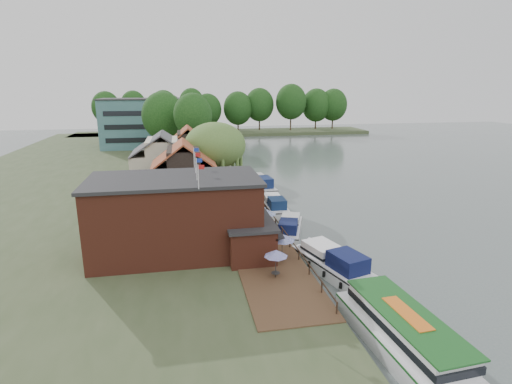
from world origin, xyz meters
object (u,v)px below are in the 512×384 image
umbrella_3 (267,220)px  cruiser_2 (274,203)px  swan (366,311)px  cottage_a (184,174)px  umbrella_0 (276,264)px  umbrella_4 (256,214)px  umbrella_1 (282,247)px  tour_boat (411,339)px  umbrella_2 (266,236)px  umbrella_5 (252,206)px  cruiser_0 (333,259)px  cottage_b (163,161)px  pub (198,214)px  hotel_block (153,123)px  cruiser_3 (259,183)px  cottage_c (188,151)px  willow (216,159)px  cruiser_1 (289,225)px

umbrella_3 → cruiser_2: size_ratio=0.26×
swan → cottage_a: bearing=115.1°
umbrella_0 → umbrella_4: 13.06m
umbrella_1 → tour_boat: bearing=-71.0°
umbrella_2 → umbrella_5: size_ratio=0.97×
umbrella_5 → cruiser_2: bearing=50.4°
umbrella_0 → cruiser_0: (5.73, 2.01, -1.01)m
umbrella_0 → umbrella_3: 10.92m
umbrella_5 → umbrella_0: bearing=-93.3°
cottage_a → cruiser_2: 12.41m
cottage_b → cruiser_0: 33.93m
pub → cottage_a: size_ratio=2.33×
umbrella_0 → umbrella_5: 16.10m
umbrella_2 → cruiser_0: umbrella_2 is taller
cottage_a → tour_boat: size_ratio=0.65×
umbrella_5 → swan: 21.61m
hotel_block → umbrella_5: 63.74m
tour_boat → cruiser_3: bearing=87.7°
umbrella_3 → cottage_a: bearing=127.3°
pub → cottage_a: bearing=93.8°
cottage_b → cruiser_3: cottage_b is taller
pub → cottage_c: (0.00, 34.00, 0.60)m
swan → umbrella_3: bearing=104.6°
tour_boat → swan: size_ratio=30.16×
willow → umbrella_3: 17.01m
cottage_b → umbrella_3: bearing=-61.5°
cottage_c → willow: bearing=-76.0°
cruiser_0 → cruiser_2: bearing=76.8°
cottage_b → umbrella_3: 24.17m
willow → umbrella_5: size_ratio=4.24×
pub → willow: size_ratio=1.92×
cruiser_1 → cruiser_3: size_ratio=0.81×
umbrella_2 → cruiser_2: (4.25, 14.72, -1.17)m
cottage_b → tour_boat: (15.85, -41.99, -3.80)m
umbrella_3 → cruiser_0: (4.15, -8.80, -1.01)m
umbrella_0 → cruiser_1: umbrella_0 is taller
cruiser_1 → tour_boat: size_ratio=0.67×
umbrella_2 → umbrella_3: same height
cruiser_0 → tour_boat: (0.26, -12.11, 0.17)m
cottage_a → umbrella_5: size_ratio=3.50×
pub → cruiser_3: (10.75, 24.67, -3.31)m
cruiser_3 → umbrella_5: bearing=-109.3°
umbrella_5 → tour_boat: size_ratio=0.19×
umbrella_1 → umbrella_3: (0.20, 7.51, 0.00)m
umbrella_4 → umbrella_5: bearing=88.2°
cottage_a → cruiser_2: (11.64, -1.13, -4.14)m
cottage_a → umbrella_3: cottage_a is taller
umbrella_2 → umbrella_3: 4.89m
willow → umbrella_2: (2.89, -20.85, -3.93)m
pub → umbrella_5: size_ratio=8.14×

